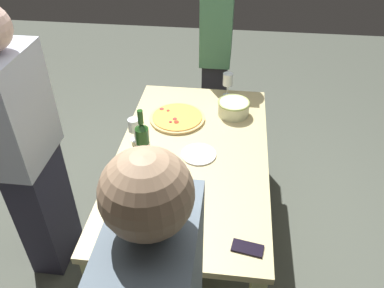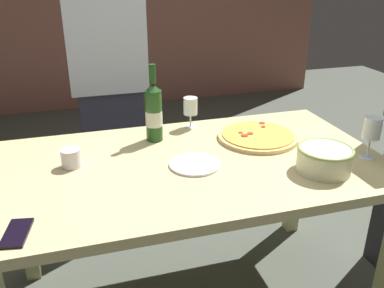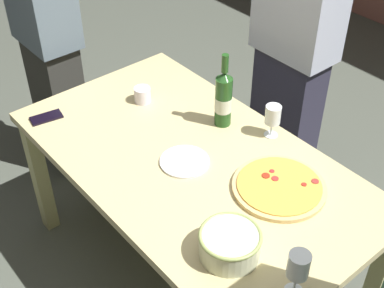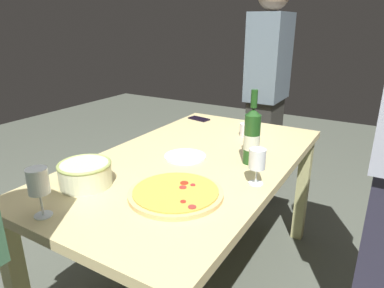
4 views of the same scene
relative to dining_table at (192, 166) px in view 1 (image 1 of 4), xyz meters
name	(u,v)px [view 1 (image 1 of 4)]	position (x,y,z in m)	size (l,w,h in m)	color
ground_plane	(192,236)	(0.00, 0.00, -0.66)	(8.00, 8.00, 0.00)	#50564A
dining_table	(192,166)	(0.00, 0.00, 0.00)	(1.60, 0.90, 0.75)	#CDBB81
pizza	(177,118)	(0.36, 0.14, 0.10)	(0.37, 0.37, 0.03)	#E2B874
serving_bowl	(234,107)	(0.47, -0.23, 0.15)	(0.22, 0.22, 0.10)	beige
wine_bottle	(143,143)	(-0.10, 0.27, 0.23)	(0.08, 0.08, 0.35)	#204C1B
wine_glass_near_pizza	(228,80)	(0.72, -0.17, 0.22)	(0.07, 0.07, 0.18)	white
wine_glass_by_bottle	(134,126)	(0.10, 0.37, 0.20)	(0.07, 0.07, 0.15)	white
cup_amber	(162,207)	(-0.48, 0.09, 0.13)	(0.08, 0.08, 0.08)	silver
side_plate	(199,154)	(0.00, -0.04, 0.10)	(0.21, 0.21, 0.01)	white
cell_phone	(247,248)	(-0.65, -0.33, 0.10)	(0.07, 0.14, 0.01)	black
person_host	(216,54)	(1.20, -0.06, 0.20)	(0.44, 0.24, 1.69)	#2A282F
person_guest_right	(28,154)	(-0.24, 0.89, 0.20)	(0.43, 0.24, 1.69)	#2E2D3F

